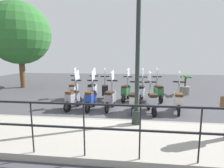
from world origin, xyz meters
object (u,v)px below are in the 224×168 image
scooter_far_2 (126,91)px  scooter_near_2 (134,100)px  scooter_far_4 (93,90)px  scooter_far_3 (105,91)px  tree_large (19,34)px  scooter_far_5 (74,89)px  potted_palm (185,86)px  scooter_near_3 (110,98)px  scooter_near_1 (151,100)px  scooter_near_4 (91,98)px  scooter_near_5 (73,97)px  scooter_far_1 (141,91)px  scooter_near_0 (179,100)px  scooter_far_0 (158,91)px  lamp_post_near (138,52)px

scooter_far_2 → scooter_near_2: bearing=-152.9°
scooter_far_4 → scooter_far_3: bearing=-100.2°
tree_large → scooter_far_5: (-2.79, -4.52, -3.10)m
potted_palm → scooter_near_3: size_ratio=0.69×
scooter_near_1 → scooter_near_4: size_ratio=1.00×
potted_palm → scooter_near_4: (-3.38, 4.55, 0.04)m
potted_palm → scooter_far_5: size_ratio=0.69×
scooter_near_3 → scooter_far_5: (1.56, 2.02, 0.00)m
scooter_near_4 → scooter_near_5: (-0.00, 0.73, 0.00)m
scooter_near_5 → scooter_far_1: 3.17m
scooter_near_0 → scooter_near_3: size_ratio=1.00×
scooter_near_0 → scooter_near_1: 1.03m
scooter_near_2 → scooter_far_0: same height
tree_large → scooter_far_1: bearing=-110.4°
scooter_near_3 → scooter_near_4: bearing=105.6°
scooter_near_5 → scooter_far_2: same height
lamp_post_near → scooter_far_2: 3.69m
potted_palm → scooter_far_1: (-1.87, 2.49, 0.04)m
tree_large → scooter_far_0: tree_large is taller
tree_large → scooter_far_4: bearing=-116.7°
scooter_near_4 → scooter_far_2: bearing=-36.1°
scooter_near_1 → scooter_near_5: 3.07m
scooter_near_0 → scooter_far_1: (1.51, 1.30, 0.00)m
scooter_near_1 → scooter_far_0: (1.84, -0.51, 0.00)m
scooter_near_4 → scooter_far_5: 2.07m
potted_palm → scooter_near_2: scooter_near_2 is taller
scooter_far_2 → scooter_far_3: same height
scooter_near_3 → scooter_far_3: bearing=26.6°
potted_palm → scooter_far_5: (-1.74, 5.80, 0.04)m
potted_palm → scooter_near_2: (-3.57, 2.83, 0.04)m
scooter_near_0 → scooter_far_4: 4.03m
scooter_far_0 → scooter_far_2: (-0.11, 1.51, 0.00)m
lamp_post_near → potted_palm: 6.04m
scooter_near_2 → scooter_far_1: 1.73m
potted_palm → scooter_near_4: size_ratio=0.69×
scooter_far_3 → scooter_far_5: (0.14, 1.59, 0.00)m
lamp_post_near → scooter_far_1: (3.20, -0.30, -1.72)m
scooter_far_0 → scooter_far_1: same height
scooter_far_0 → scooter_far_3: size_ratio=1.00×
potted_palm → scooter_near_0: (-3.38, 1.20, 0.04)m
scooter_near_1 → scooter_far_1: 1.71m
scooter_near_1 → scooter_far_0: same height
scooter_near_1 → scooter_far_2: size_ratio=1.00×
scooter_near_0 → scooter_far_1: same height
scooter_near_5 → scooter_far_0: bearing=-51.1°
scooter_near_4 → scooter_far_3: same height
scooter_near_0 → scooter_near_4: bearing=100.8°
potted_palm → scooter_near_2: bearing=141.5°
scooter_near_3 → scooter_near_4: same height
lamp_post_near → tree_large: bearing=50.9°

